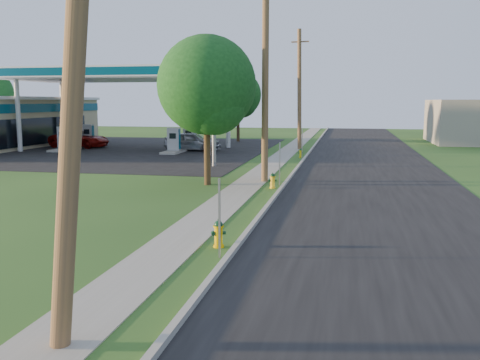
# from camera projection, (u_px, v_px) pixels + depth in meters

# --- Properties ---
(ground_plane) EXTENTS (140.00, 140.00, 0.00)m
(ground_plane) POSITION_uv_depth(u_px,v_px,m) (149.00, 326.00, 9.22)
(ground_plane) COLOR #244519
(ground_plane) RESTS_ON ground
(road) EXTENTS (8.00, 120.00, 0.02)m
(road) POSITION_uv_depth(u_px,v_px,m) (382.00, 216.00, 18.04)
(road) COLOR black
(road) RESTS_ON ground
(curb) EXTENTS (0.15, 120.00, 0.15)m
(curb) POSITION_uv_depth(u_px,v_px,m) (265.00, 209.00, 18.81)
(curb) COLOR #9A978D
(curb) RESTS_ON ground
(sidewalk) EXTENTS (1.50, 120.00, 0.03)m
(sidewalk) POSITION_uv_depth(u_px,v_px,m) (217.00, 209.00, 19.16)
(sidewalk) COLOR gray
(sidewalk) RESTS_ON ground
(forecourt) EXTENTS (26.00, 28.00, 0.02)m
(forecourt) POSITION_uv_depth(u_px,v_px,m) (105.00, 149.00, 43.38)
(forecourt) COLOR black
(forecourt) RESTS_ON ground
(utility_pole_near) EXTENTS (1.40, 0.32, 9.48)m
(utility_pole_near) POSITION_uv_depth(u_px,v_px,m) (75.00, 34.00, 7.67)
(utility_pole_near) COLOR brown
(utility_pole_near) RESTS_ON ground
(utility_pole_mid) EXTENTS (1.40, 0.32, 9.80)m
(utility_pole_mid) POSITION_uv_depth(u_px,v_px,m) (265.00, 78.00, 25.10)
(utility_pole_mid) COLOR brown
(utility_pole_mid) RESTS_ON ground
(utility_pole_far) EXTENTS (1.40, 0.32, 9.50)m
(utility_pole_far) POSITION_uv_depth(u_px,v_px,m) (299.00, 89.00, 42.58)
(utility_pole_far) COLOR brown
(utility_pole_far) RESTS_ON ground
(sign_post_near) EXTENTS (0.05, 0.04, 2.00)m
(sign_post_near) POSITION_uv_depth(u_px,v_px,m) (219.00, 219.00, 13.10)
(sign_post_near) COLOR gray
(sign_post_near) RESTS_ON ground
(sign_post_mid) EXTENTS (0.05, 0.04, 2.00)m
(sign_post_mid) POSITION_uv_depth(u_px,v_px,m) (280.00, 164.00, 24.54)
(sign_post_mid) COLOR gray
(sign_post_mid) RESTS_ON ground
(sign_post_far) EXTENTS (0.05, 0.04, 2.00)m
(sign_post_far) POSITION_uv_depth(u_px,v_px,m) (302.00, 144.00, 36.38)
(sign_post_far) COLOR gray
(sign_post_far) RESTS_ON ground
(gas_canopy) EXTENTS (18.18, 9.18, 6.40)m
(gas_canopy) POSITION_uv_depth(u_px,v_px,m) (126.00, 75.00, 42.13)
(gas_canopy) COLOR silver
(gas_canopy) RESTS_ON ground
(fuel_pump_nw) EXTENTS (1.20, 3.20, 1.90)m
(fuel_pump_nw) POSITION_uv_depth(u_px,v_px,m) (64.00, 142.00, 41.83)
(fuel_pump_nw) COLOR #9A978D
(fuel_pump_nw) RESTS_ON ground
(fuel_pump_ne) EXTENTS (1.20, 3.20, 1.90)m
(fuel_pump_ne) POSITION_uv_depth(u_px,v_px,m) (174.00, 143.00, 40.07)
(fuel_pump_ne) COLOR #9A978D
(fuel_pump_ne) RESTS_ON ground
(fuel_pump_sw) EXTENTS (1.20, 3.20, 1.90)m
(fuel_pump_sw) POSITION_uv_depth(u_px,v_px,m) (88.00, 138.00, 45.71)
(fuel_pump_sw) COLOR #9A978D
(fuel_pump_sw) RESTS_ON ground
(fuel_pump_se) EXTENTS (1.20, 3.20, 1.90)m
(fuel_pump_se) POSITION_uv_depth(u_px,v_px,m) (189.00, 140.00, 43.95)
(fuel_pump_se) COLOR #9A978D
(fuel_pump_se) RESTS_ON ground
(price_pylon) EXTENTS (0.34, 2.04, 6.85)m
(price_pylon) POSITION_uv_depth(u_px,v_px,m) (213.00, 74.00, 31.13)
(price_pylon) COLOR gray
(price_pylon) RESTS_ON ground
(tree_verge) EXTENTS (4.52, 4.52, 6.84)m
(tree_verge) POSITION_uv_depth(u_px,v_px,m) (208.00, 89.00, 24.16)
(tree_verge) COLOR #392B18
(tree_verge) RESTS_ON ground
(tree_lot) EXTENTS (4.44, 4.44, 6.73)m
(tree_lot) POSITION_uv_depth(u_px,v_px,m) (239.00, 96.00, 51.02)
(tree_lot) COLOR #392B18
(tree_lot) RESTS_ON ground
(hydrant_near) EXTENTS (0.39, 0.35, 0.76)m
(hydrant_near) POSITION_uv_depth(u_px,v_px,m) (219.00, 234.00, 14.17)
(hydrant_near) COLOR #E2AF05
(hydrant_near) RESTS_ON ground
(hydrant_mid) EXTENTS (0.37, 0.33, 0.71)m
(hydrant_mid) POSITION_uv_depth(u_px,v_px,m) (273.00, 181.00, 23.80)
(hydrant_mid) COLOR yellow
(hydrant_mid) RESTS_ON ground
(hydrant_far) EXTENTS (0.34, 0.30, 0.66)m
(hydrant_far) POSITION_uv_depth(u_px,v_px,m) (301.00, 153.00, 36.79)
(hydrant_far) COLOR yellow
(hydrant_far) RESTS_ON ground
(car_red) EXTENTS (5.26, 2.85, 1.40)m
(car_red) POSITION_uv_depth(u_px,v_px,m) (80.00, 139.00, 44.98)
(car_red) COLOR maroon
(car_red) RESTS_ON ground
(car_silver) EXTENTS (4.50, 2.03, 1.50)m
(car_silver) POSITION_uv_depth(u_px,v_px,m) (193.00, 141.00, 41.84)
(car_silver) COLOR #A8AAAF
(car_silver) RESTS_ON ground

